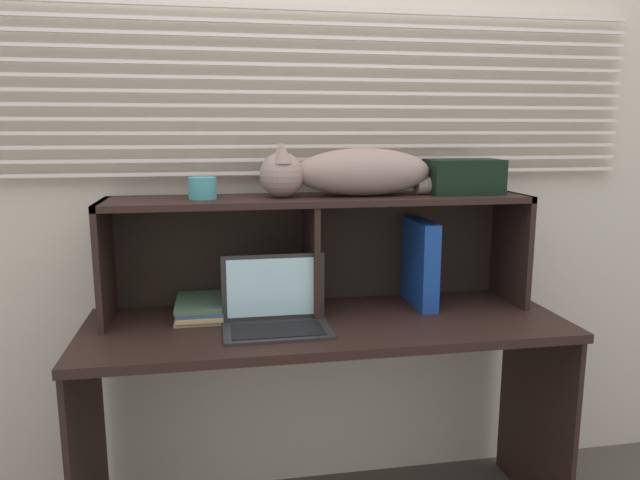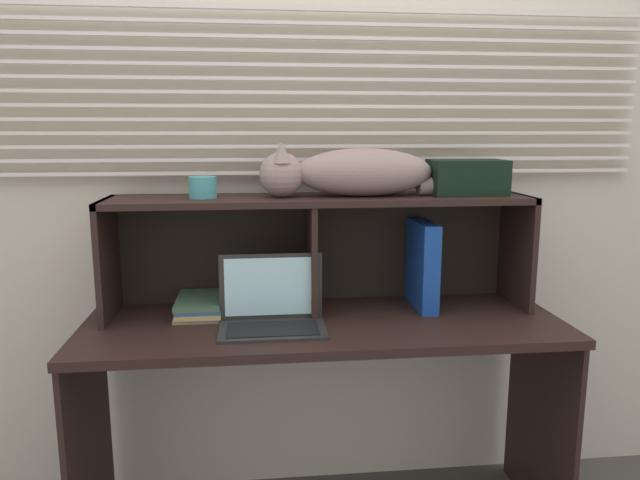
{
  "view_description": "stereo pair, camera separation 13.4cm",
  "coord_description": "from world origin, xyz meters",
  "px_view_note": "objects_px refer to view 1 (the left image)",
  "views": [
    {
      "loc": [
        -0.36,
        -1.64,
        1.39
      ],
      "look_at": [
        0.0,
        0.35,
        1.02
      ],
      "focal_mm": 33.17,
      "sensor_mm": 36.0,
      "label": 1
    },
    {
      "loc": [
        -0.22,
        -1.66,
        1.39
      ],
      "look_at": [
        0.0,
        0.35,
        1.02
      ],
      "focal_mm": 33.17,
      "sensor_mm": 36.0,
      "label": 2
    }
  ],
  "objects_px": {
    "laptop": "(276,312)",
    "binder_upright": "(420,263)",
    "storage_box": "(463,177)",
    "book_stack": "(199,308)",
    "small_basket": "(203,188)",
    "cat": "(352,173)"
  },
  "relations": [
    {
      "from": "cat",
      "to": "binder_upright",
      "type": "bearing_deg",
      "value": 0.0
    },
    {
      "from": "laptop",
      "to": "storage_box",
      "type": "xyz_separation_m",
      "value": [
        0.7,
        0.17,
        0.41
      ]
    },
    {
      "from": "cat",
      "to": "binder_upright",
      "type": "xyz_separation_m",
      "value": [
        0.26,
        0.0,
        -0.33
      ]
    },
    {
      "from": "cat",
      "to": "binder_upright",
      "type": "height_order",
      "value": "cat"
    },
    {
      "from": "binder_upright",
      "to": "storage_box",
      "type": "bearing_deg",
      "value": 0.0
    },
    {
      "from": "book_stack",
      "to": "small_basket",
      "type": "height_order",
      "value": "small_basket"
    },
    {
      "from": "small_basket",
      "to": "binder_upright",
      "type": "bearing_deg",
      "value": 0.0
    },
    {
      "from": "laptop",
      "to": "binder_upright",
      "type": "distance_m",
      "value": 0.58
    },
    {
      "from": "cat",
      "to": "small_basket",
      "type": "relative_size",
      "value": 9.18
    },
    {
      "from": "laptop",
      "to": "cat",
      "type": "bearing_deg",
      "value": 30.9
    },
    {
      "from": "cat",
      "to": "laptop",
      "type": "xyz_separation_m",
      "value": [
        -0.29,
        -0.17,
        -0.43
      ]
    },
    {
      "from": "book_stack",
      "to": "binder_upright",
      "type": "bearing_deg",
      "value": 0.1
    },
    {
      "from": "storage_box",
      "to": "laptop",
      "type": "bearing_deg",
      "value": -166.04
    },
    {
      "from": "small_basket",
      "to": "storage_box",
      "type": "relative_size",
      "value": 0.35
    },
    {
      "from": "laptop",
      "to": "book_stack",
      "type": "bearing_deg",
      "value": 145.01
    },
    {
      "from": "book_stack",
      "to": "small_basket",
      "type": "relative_size",
      "value": 2.69
    },
    {
      "from": "book_stack",
      "to": "small_basket",
      "type": "bearing_deg",
      "value": 2.99
    },
    {
      "from": "binder_upright",
      "to": "book_stack",
      "type": "xyz_separation_m",
      "value": [
        -0.79,
        -0.0,
        -0.13
      ]
    },
    {
      "from": "laptop",
      "to": "storage_box",
      "type": "bearing_deg",
      "value": 13.96
    },
    {
      "from": "cat",
      "to": "book_stack",
      "type": "height_order",
      "value": "cat"
    },
    {
      "from": "book_stack",
      "to": "storage_box",
      "type": "height_order",
      "value": "storage_box"
    },
    {
      "from": "cat",
      "to": "storage_box",
      "type": "height_order",
      "value": "cat"
    }
  ]
}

